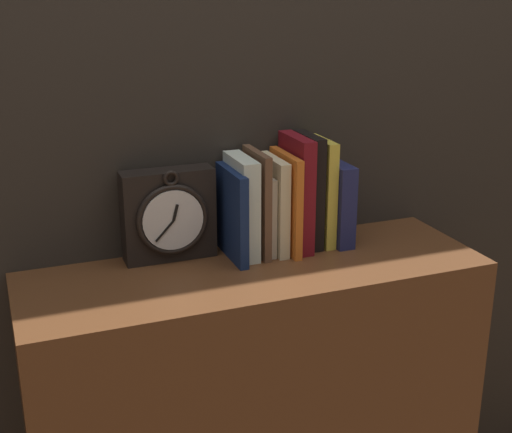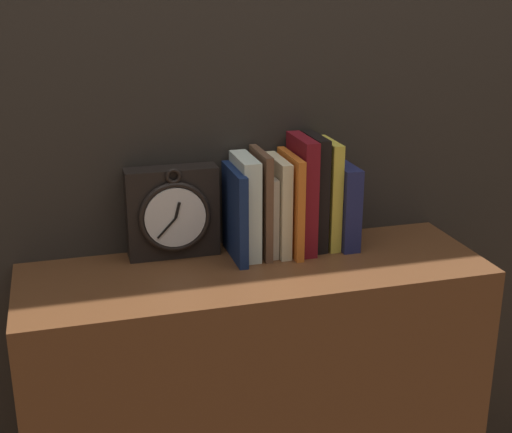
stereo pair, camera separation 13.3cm
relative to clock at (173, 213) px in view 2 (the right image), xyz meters
The scene contains 12 objects.
wall_back 0.35m from the clock, 24.43° to the left, with size 6.00×0.05×2.60m.
clock is the anchor object (origin of this frame).
book_slot0_navy 0.14m from the clock, 18.67° to the right, with size 0.02×0.16×0.20m.
book_slot1_white 0.16m from the clock, 11.56° to the right, with size 0.04×0.13×0.22m.
book_slot2_brown 0.19m from the clock, 10.02° to the right, with size 0.02×0.14×0.23m.
book_slot3_cream 0.21m from the clock, ahead, with size 0.01×0.12×0.18m.
book_slot4_cream 0.23m from the clock, ahead, with size 0.02×0.14×0.21m.
book_slot5_orange 0.26m from the clock, ahead, with size 0.02×0.15×0.22m.
book_slot6_maroon 0.29m from the clock, ahead, with size 0.03×0.14×0.26m.
book_slot7_black 0.32m from the clock, ahead, with size 0.03×0.12×0.26m.
book_slot8_yellow 0.35m from the clock, ahead, with size 0.02×0.12×0.24m.
book_slot9_navy 0.38m from the clock, ahead, with size 0.04×0.14×0.19m.
Camera 2 is at (-0.38, -1.34, 1.48)m, focal length 50.00 mm.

